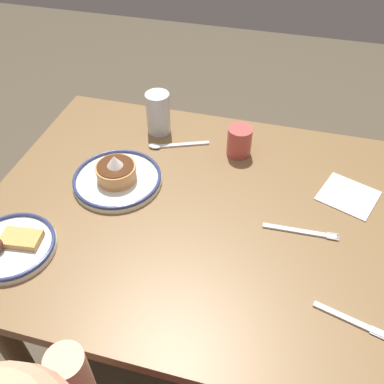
% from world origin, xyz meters
% --- Properties ---
extents(ground_plane, '(6.00, 6.00, 0.00)m').
position_xyz_m(ground_plane, '(0.00, 0.00, 0.00)').
color(ground_plane, brown).
extents(dining_table, '(1.13, 0.93, 0.74)m').
position_xyz_m(dining_table, '(0.00, 0.00, 0.63)').
color(dining_table, brown).
rests_on(dining_table, ground_plane).
extents(plate_near_main, '(0.26, 0.26, 0.10)m').
position_xyz_m(plate_near_main, '(0.22, -0.05, 0.76)').
color(plate_near_main, white).
rests_on(plate_near_main, dining_table).
extents(plate_center_pancakes, '(0.22, 0.22, 0.05)m').
position_xyz_m(plate_center_pancakes, '(0.39, 0.26, 0.76)').
color(plate_center_pancakes, white).
rests_on(plate_center_pancakes, dining_table).
extents(coffee_mug, '(0.08, 0.11, 0.10)m').
position_xyz_m(coffee_mug, '(-0.10, -0.28, 0.79)').
color(coffee_mug, '#BF4C47').
rests_on(coffee_mug, dining_table).
extents(drinking_glass, '(0.08, 0.08, 0.14)m').
position_xyz_m(drinking_glass, '(0.19, -0.33, 0.81)').
color(drinking_glass, silver).
rests_on(drinking_glass, dining_table).
extents(paper_napkin, '(0.19, 0.18, 0.00)m').
position_xyz_m(paper_napkin, '(-0.44, -0.16, 0.74)').
color(paper_napkin, white).
rests_on(paper_napkin, dining_table).
extents(fork_near, '(0.20, 0.02, 0.01)m').
position_xyz_m(fork_near, '(-0.32, 0.01, 0.75)').
color(fork_near, silver).
rests_on(fork_near, dining_table).
extents(butter_knife, '(0.21, 0.07, 0.01)m').
position_xyz_m(butter_knife, '(-0.47, 0.25, 0.75)').
color(butter_knife, silver).
rests_on(butter_knife, dining_table).
extents(tea_spoon, '(0.19, 0.09, 0.01)m').
position_xyz_m(tea_spoon, '(0.12, -0.25, 0.75)').
color(tea_spoon, silver).
rests_on(tea_spoon, dining_table).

